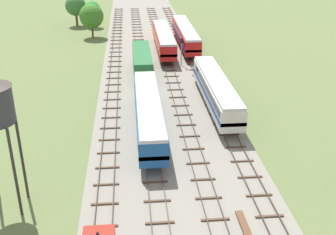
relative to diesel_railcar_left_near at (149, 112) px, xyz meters
name	(u,v)px	position (x,y,z in m)	size (l,w,h in m)	color
ground_plane	(158,83)	(2.28, 16.79, -2.60)	(480.00, 480.00, 0.00)	#5B6B3D
ballast_bed	(158,83)	(2.28, 16.79, -2.59)	(17.69, 176.00, 0.01)	gray
track_far_left	(114,81)	(-4.56, 17.79, -2.46)	(2.40, 126.00, 0.29)	#47382D
track_left	(143,80)	(0.00, 17.79, -2.46)	(2.40, 126.00, 0.29)	#47382D
track_centre_left	(172,79)	(4.56, 17.79, -2.46)	(2.40, 126.00, 0.29)	#47382D
track_centre	(201,78)	(9.13, 17.79, -2.46)	(2.40, 126.00, 0.29)	#47382D
diesel_railcar_left_near	(149,112)	(0.00, 0.00, 0.00)	(2.96, 20.50, 3.80)	#194C8C
diesel_railcar_centre_mid	(216,89)	(9.13, 6.44, 0.00)	(2.96, 20.50, 3.80)	beige
freight_boxcar_left_midfar	(142,60)	(0.01, 20.65, -0.15)	(2.87, 14.00, 3.60)	#286638
diesel_railcar_centre_left_far	(164,39)	(4.56, 33.63, 0.00)	(2.96, 20.50, 3.80)	red
passenger_coach_centre_farther	(185,34)	(9.13, 37.07, 0.02)	(2.96, 22.00, 3.80)	red
signal_post_nearest	(181,48)	(6.85, 24.91, 0.54)	(0.28, 0.47, 4.89)	gray
lineside_tree_1	(91,16)	(-9.65, 46.45, 1.96)	(5.13, 5.13, 7.13)	#4C331E
lineside_tree_2	(92,9)	(-10.24, 56.59, 1.53)	(3.77, 3.77, 6.03)	#4C331E
lineside_tree_4	(75,6)	(-14.20, 58.43, 2.18)	(4.80, 4.80, 7.20)	#4C331E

